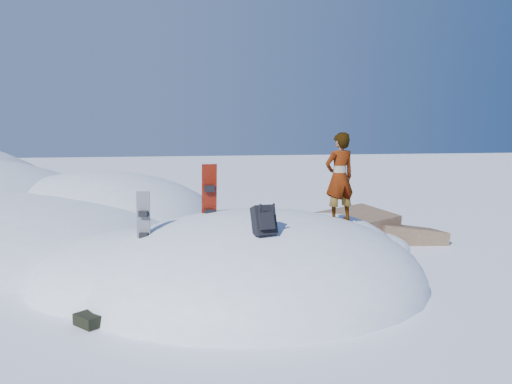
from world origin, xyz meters
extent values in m
plane|color=white|center=(0.00, 0.00, 0.00)|extent=(120.00, 120.00, 0.00)
ellipsoid|color=white|center=(0.00, 0.00, 0.00)|extent=(7.00, 6.00, 3.00)
ellipsoid|color=white|center=(-2.20, 0.60, 0.00)|extent=(4.40, 4.00, 2.20)
ellipsoid|color=white|center=(1.80, 0.80, 0.00)|extent=(3.60, 3.20, 2.50)
ellipsoid|color=white|center=(-3.50, 7.50, 0.00)|extent=(8.00, 8.00, 3.60)
ellipsoid|color=white|center=(-5.50, 4.00, 0.00)|extent=(6.00, 5.00, 1.80)
cube|color=brown|center=(3.60, 3.40, 0.10)|extent=(2.82, 2.41, 1.62)
cube|color=brown|center=(5.20, 3.00, -0.10)|extent=(2.16, 1.80, 1.33)
cube|color=brown|center=(4.20, 4.60, 0.00)|extent=(2.08, 2.01, 1.10)
ellipsoid|color=white|center=(3.20, 2.40, 0.00)|extent=(3.20, 2.40, 1.00)
cube|color=#B81E09|center=(-0.84, 0.49, 1.60)|extent=(0.32, 0.18, 1.64)
cube|color=black|center=(-0.84, 0.43, 1.93)|extent=(0.20, 0.13, 0.14)
cube|color=black|center=(-0.84, 0.43, 1.44)|extent=(0.20, 0.13, 0.14)
cube|color=black|center=(-2.17, -0.25, 1.31)|extent=(0.26, 0.15, 1.35)
cube|color=black|center=(-2.17, -0.31, 1.58)|extent=(0.18, 0.15, 0.11)
cube|color=black|center=(-2.17, -0.31, 1.17)|extent=(0.18, 0.15, 0.11)
cube|color=black|center=(-0.18, -1.36, 1.54)|extent=(0.42, 0.45, 0.57)
cube|color=black|center=(-0.18, -1.52, 1.56)|extent=(0.28, 0.23, 0.31)
cylinder|color=black|center=(-0.29, -1.50, 1.68)|extent=(0.04, 0.21, 0.38)
cylinder|color=black|center=(-0.06, -1.50, 1.68)|extent=(0.04, 0.21, 0.38)
cube|color=black|center=(-2.92, -1.39, 0.10)|extent=(0.80, 0.76, 0.18)
cube|color=black|center=(-2.62, -1.19, 0.18)|extent=(0.36, 0.27, 0.12)
imported|color=slate|center=(1.85, 0.14, 2.12)|extent=(0.75, 0.56, 1.86)
camera|label=1|loc=(-2.32, -9.49, 3.01)|focal=35.00mm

